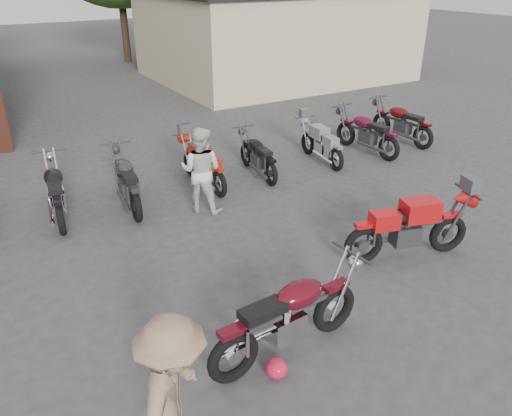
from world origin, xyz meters
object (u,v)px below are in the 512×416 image
person_tan (175,399)px  row_bike_2 (55,189)px  helmet (277,368)px  row_bike_8 (401,121)px  person_light (201,170)px  row_bike_5 (257,153)px  sportbike (411,224)px  row_bike_3 (126,178)px  vintage_motorcycle (290,311)px  row_bike_7 (366,130)px  row_bike_6 (321,141)px  row_bike_4 (203,162)px

person_tan → row_bike_2: size_ratio=0.86×
helmet → row_bike_8: row_bike_8 is taller
person_light → row_bike_5: size_ratio=0.93×
sportbike → helmet: sportbike is taller
row_bike_3 → row_bike_8: size_ratio=0.99×
row_bike_8 → vintage_motorcycle: bearing=123.7°
helmet → row_bike_7: size_ratio=0.13×
person_light → row_bike_3: person_light is taller
helmet → row_bike_8: bearing=36.3°
helmet → row_bike_6: 7.56m
row_bike_8 → person_light: bearing=97.3°
helmet → row_bike_6: row_bike_6 is taller
person_light → row_bike_4: person_light is taller
row_bike_3 → row_bike_6: size_ratio=1.12×
person_light → vintage_motorcycle: bearing=122.8°
person_light → row_bike_7: size_ratio=0.83×
sportbike → row_bike_7: 5.35m
row_bike_5 → row_bike_8: row_bike_8 is taller
row_bike_4 → row_bike_8: row_bike_8 is taller
helmet → row_bike_8: size_ratio=0.13×
row_bike_2 → row_bike_8: (9.28, -0.02, -0.00)m
row_bike_6 → person_light: bearing=110.8°
helmet → row_bike_7: 8.56m
row_bike_5 → row_bike_3: bearing=97.6°
sportbike → row_bike_6: (1.56, 4.47, -0.09)m
row_bike_5 → row_bike_7: 3.29m
row_bike_5 → sportbike: bearing=-170.4°
vintage_motorcycle → person_light: person_light is taller
row_bike_6 → row_bike_2: bearing=94.2°
row_bike_5 → row_bike_6: size_ratio=1.01×
row_bike_5 → row_bike_7: (3.28, -0.10, 0.07)m
row_bike_7 → row_bike_2: bearing=83.2°
vintage_motorcycle → sportbike: 3.19m
vintage_motorcycle → person_light: size_ratio=1.27×
person_tan → row_bike_3: (1.45, 6.15, -0.30)m
helmet → row_bike_7: row_bike_7 is taller
row_bike_2 → person_light: bearing=-107.2°
vintage_motorcycle → sportbike: vintage_motorcycle is taller
helmet → row_bike_4: bearing=73.0°
vintage_motorcycle → helmet: size_ratio=8.01×
row_bike_6 → row_bike_7: (1.44, -0.05, 0.07)m
row_bike_2 → row_bike_8: same height
row_bike_5 → person_tan: bearing=149.5°
person_light → row_bike_6: 3.93m
vintage_motorcycle → row_bike_3: vintage_motorcycle is taller
row_bike_5 → helmet: bearing=157.2°
vintage_motorcycle → row_bike_3: 5.37m
row_bike_2 → row_bike_3: 1.36m
row_bike_5 → row_bike_2: bearing=94.6°
row_bike_6 → row_bike_5: bearing=94.1°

